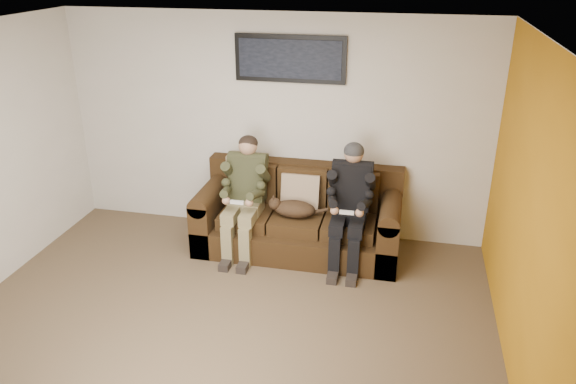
% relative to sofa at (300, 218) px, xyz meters
% --- Properties ---
extents(floor, '(5.00, 5.00, 0.00)m').
position_rel_sofa_xyz_m(floor, '(-0.40, -1.83, -0.35)').
color(floor, brown).
rests_on(floor, ground).
extents(ceiling, '(5.00, 5.00, 0.00)m').
position_rel_sofa_xyz_m(ceiling, '(-0.40, -1.83, 2.25)').
color(ceiling, silver).
rests_on(ceiling, ground).
extents(wall_back, '(5.00, 0.00, 5.00)m').
position_rel_sofa_xyz_m(wall_back, '(-0.40, 0.42, 0.95)').
color(wall_back, beige).
rests_on(wall_back, ground).
extents(wall_right, '(0.00, 4.50, 4.50)m').
position_rel_sofa_xyz_m(wall_right, '(2.10, -1.83, 0.95)').
color(wall_right, beige).
rests_on(wall_right, ground).
extents(accent_wall_right, '(0.00, 4.50, 4.50)m').
position_rel_sofa_xyz_m(accent_wall_right, '(2.09, -1.83, 0.95)').
color(accent_wall_right, '#B67612').
rests_on(accent_wall_right, ground).
extents(sofa, '(2.29, 0.99, 0.93)m').
position_rel_sofa_xyz_m(sofa, '(0.00, 0.00, 0.00)').
color(sofa, '#33200F').
rests_on(sofa, ground).
extents(throw_pillow, '(0.44, 0.21, 0.43)m').
position_rel_sofa_xyz_m(throw_pillow, '(0.00, 0.04, 0.31)').
color(throw_pillow, tan).
rests_on(throw_pillow, sofa).
extents(throw_blanket, '(0.47, 0.23, 0.08)m').
position_rel_sofa_xyz_m(throw_blanket, '(-0.69, 0.29, 0.58)').
color(throw_blanket, tan).
rests_on(throw_blanket, sofa).
extents(person_left, '(0.51, 0.87, 1.31)m').
position_rel_sofa_xyz_m(person_left, '(-0.59, -0.19, 0.39)').
color(person_left, '#877B54').
rests_on(person_left, sofa).
extents(person_right, '(0.51, 0.86, 1.32)m').
position_rel_sofa_xyz_m(person_right, '(0.59, -0.19, 0.39)').
color(person_right, black).
rests_on(person_right, sofa).
extents(cat, '(0.66, 0.26, 0.24)m').
position_rel_sofa_xyz_m(cat, '(-0.04, -0.18, 0.20)').
color(cat, '#472F1B').
rests_on(cat, sofa).
extents(framed_poster, '(1.25, 0.05, 0.52)m').
position_rel_sofa_xyz_m(framed_poster, '(-0.20, 0.38, 1.75)').
color(framed_poster, black).
rests_on(framed_poster, wall_back).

